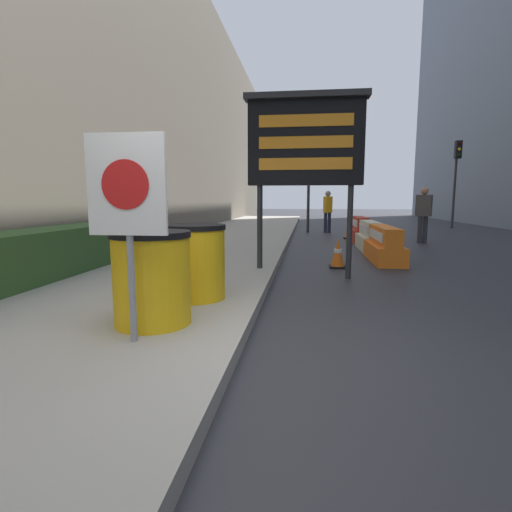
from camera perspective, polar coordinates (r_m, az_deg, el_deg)
The scene contains 18 objects.
ground_plane at distance 3.52m, azimuth -2.79°, elevation -15.29°, with size 120.00×120.00×0.00m, color #2D2D33.
sidewalk_left at distance 4.38m, azimuth -31.96°, elevation -10.72°, with size 4.26×56.00×0.15m.
building_left_facade at distance 14.53m, azimuth -14.62°, elevation 24.27°, with size 0.40×50.40×11.04m.
hedge_strip at distance 7.47m, azimuth -27.32°, elevation 0.55°, with size 0.90×6.08×0.77m.
barrel_drum_foreground at distance 4.11m, azimuth -14.64°, elevation -3.02°, with size 0.79×0.79×0.93m.
barrel_drum_middle at distance 5.08m, azimuth -8.77°, elevation -0.80°, with size 0.79×0.79×0.93m.
warning_sign at distance 3.55m, azimuth -17.93°, elevation 7.81°, with size 0.69×0.08×1.79m.
message_board at distance 7.23m, azimuth 7.08°, elevation 15.74°, with size 2.11×0.36×3.19m.
jersey_barrier_orange_near at distance 9.59m, azimuth 17.84°, elevation 1.38°, with size 0.63×2.12×0.80m.
jersey_barrier_cream at distance 11.72m, azimuth 15.93°, elevation 2.60°, with size 0.59×1.93×0.80m.
jersey_barrier_red_striped at distance 13.89m, azimuth 14.60°, elevation 3.51°, with size 0.58×1.76×0.83m.
traffic_cone_near at distance 14.85m, azimuth 13.14°, elevation 3.62°, with size 0.36×0.36×0.64m.
traffic_cone_mid at distance 11.09m, azimuth 17.11°, elevation 2.44°, with size 0.44×0.44×0.79m.
traffic_cone_far at distance 8.39m, azimuth 11.61°, elevation 0.34°, with size 0.34×0.34×0.61m.
traffic_light_near_curb at distance 17.41m, azimuth 7.58°, elevation 13.07°, with size 0.28×0.44×4.08m.
traffic_light_far_side at distance 22.14m, azimuth 26.74°, elevation 11.46°, with size 0.28×0.45×4.22m.
pedestrian_worker at distance 14.07m, azimuth 22.82°, elevation 6.04°, with size 0.55×0.46×1.80m.
pedestrian_passerby at distance 17.52m, azimuth 10.21°, elevation 6.76°, with size 0.37×0.52×1.78m.
Camera 1 is at (0.58, -3.18, 1.39)m, focal length 28.00 mm.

